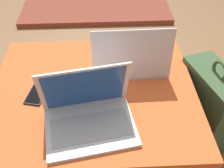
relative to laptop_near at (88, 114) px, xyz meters
The scene contains 7 objects.
ground_plane 0.50m from the laptop_near, 84.62° to the left, with size 14.00×14.00×0.00m, color brown.
ottoman 0.32m from the laptop_near, 84.62° to the left, with size 0.93×0.78×0.41m.
laptop_near is the anchor object (origin of this frame).
laptop_far 0.38m from the laptop_near, 59.31° to the left, with size 0.36×0.26×0.26m.
cell_phone 0.30m from the laptop_near, 142.79° to the left, with size 0.11×0.17×0.01m.
backpack 0.70m from the laptop_near, 20.72° to the left, with size 0.30×0.38×0.51m.
fireplace_hearth 1.69m from the laptop_near, 89.39° to the left, with size 1.40×0.50×0.04m.
Camera 1 is at (0.04, -0.84, 1.25)m, focal length 42.00 mm.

